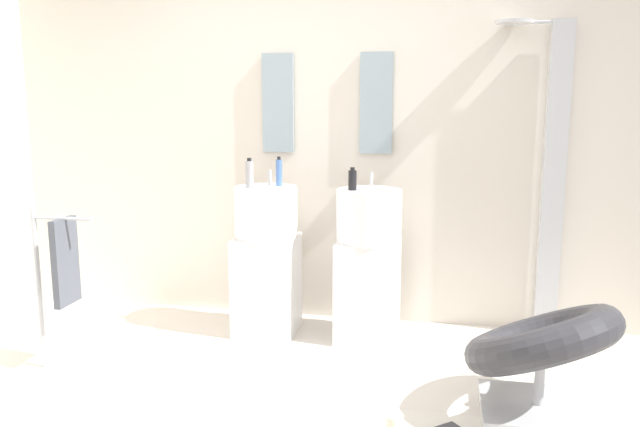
# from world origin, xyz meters

# --- Properties ---
(ground_plane) EXTENTS (4.80, 3.60, 0.04)m
(ground_plane) POSITION_xyz_m (0.00, 0.00, -0.02)
(ground_plane) COLOR silver
(rear_partition) EXTENTS (4.80, 0.10, 2.60)m
(rear_partition) POSITION_xyz_m (0.00, 1.65, 1.30)
(rear_partition) COLOR beige
(rear_partition) RESTS_ON ground_plane
(pedestal_sink_left) EXTENTS (0.42, 0.42, 1.09)m
(pedestal_sink_left) POSITION_xyz_m (-0.34, 1.22, 0.51)
(pedestal_sink_left) COLOR white
(pedestal_sink_left) RESTS_ON ground_plane
(pedestal_sink_right) EXTENTS (0.42, 0.42, 1.09)m
(pedestal_sink_right) POSITION_xyz_m (0.34, 1.22, 0.51)
(pedestal_sink_right) COLOR white
(pedestal_sink_right) RESTS_ON ground_plane
(vanity_mirror_left) EXTENTS (0.22, 0.03, 0.68)m
(vanity_mirror_left) POSITION_xyz_m (-0.34, 1.58, 1.53)
(vanity_mirror_left) COLOR #8C9EA8
(vanity_mirror_right) EXTENTS (0.22, 0.03, 0.68)m
(vanity_mirror_right) POSITION_xyz_m (0.34, 1.58, 1.53)
(vanity_mirror_right) COLOR #8C9EA8
(shower_column) EXTENTS (0.49, 0.24, 2.05)m
(shower_column) POSITION_xyz_m (1.49, 1.53, 1.08)
(shower_column) COLOR #B7BABF
(shower_column) RESTS_ON ground_plane
(lounge_chair) EXTENTS (1.09, 1.09, 0.65)m
(lounge_chair) POSITION_xyz_m (1.30, 0.33, 0.35)
(lounge_chair) COLOR #B7BABF
(lounge_chair) RESTS_ON ground_plane
(towel_rack) EXTENTS (0.37, 0.22, 0.95)m
(towel_rack) POSITION_xyz_m (-1.32, 0.40, 0.63)
(towel_rack) COLOR #B7BABF
(towel_rack) RESTS_ON ground_plane
(coffee_mug) EXTENTS (0.09, 0.09, 0.10)m
(coffee_mug) POSITION_xyz_m (0.61, -0.01, 0.06)
(coffee_mug) COLOR white
(coffee_mug) RESTS_ON area_rug
(soap_bottle_blue) EXTENTS (0.04, 0.04, 0.19)m
(soap_bottle_blue) POSITION_xyz_m (-0.27, 1.29, 1.08)
(soap_bottle_blue) COLOR #4C72B7
(soap_bottle_blue) RESTS_ON pedestal_sink_left
(soap_bottle_black) EXTENTS (0.05, 0.05, 0.14)m
(soap_bottle_black) POSITION_xyz_m (0.24, 1.18, 1.06)
(soap_bottle_black) COLOR black
(soap_bottle_black) RESTS_ON pedestal_sink_right
(soap_bottle_grey) EXTENTS (0.05, 0.05, 0.20)m
(soap_bottle_grey) POSITION_xyz_m (-0.43, 1.15, 1.08)
(soap_bottle_grey) COLOR #99999E
(soap_bottle_grey) RESTS_ON pedestal_sink_left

